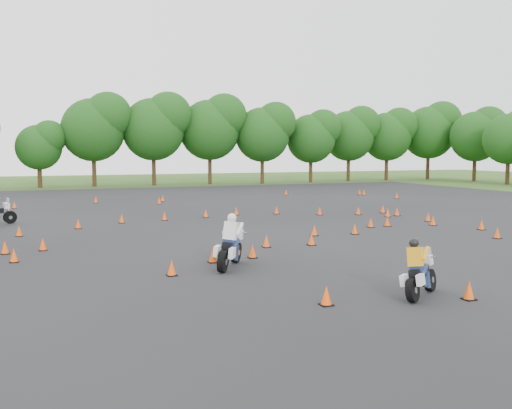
# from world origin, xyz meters

# --- Properties ---
(ground) EXTENTS (140.00, 140.00, 0.00)m
(ground) POSITION_xyz_m (0.00, 0.00, 0.00)
(ground) COLOR #2D5119
(ground) RESTS_ON ground
(asphalt_pad) EXTENTS (62.00, 62.00, 0.00)m
(asphalt_pad) POSITION_xyz_m (0.00, 6.00, 0.01)
(asphalt_pad) COLOR black
(asphalt_pad) RESTS_ON ground
(treeline) EXTENTS (86.78, 32.28, 10.54)m
(treeline) POSITION_xyz_m (3.34, 35.49, 4.65)
(treeline) COLOR #184313
(treeline) RESTS_ON ground
(traffic_cones) EXTENTS (36.70, 33.12, 0.45)m
(traffic_cones) POSITION_xyz_m (-0.04, 5.92, 0.23)
(traffic_cones) COLOR #F84D0A
(traffic_cones) RESTS_ON asphalt_pad
(rider_yellow) EXTENTS (1.95, 1.60, 1.51)m
(rider_yellow) POSITION_xyz_m (-0.64, -9.02, 0.76)
(rider_yellow) COLOR orange
(rider_yellow) RESTS_ON ground
(rider_white) EXTENTS (1.85, 2.26, 1.75)m
(rider_white) POSITION_xyz_m (-4.02, -3.72, 0.88)
(rider_white) COLOR silver
(rider_white) RESTS_ON ground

